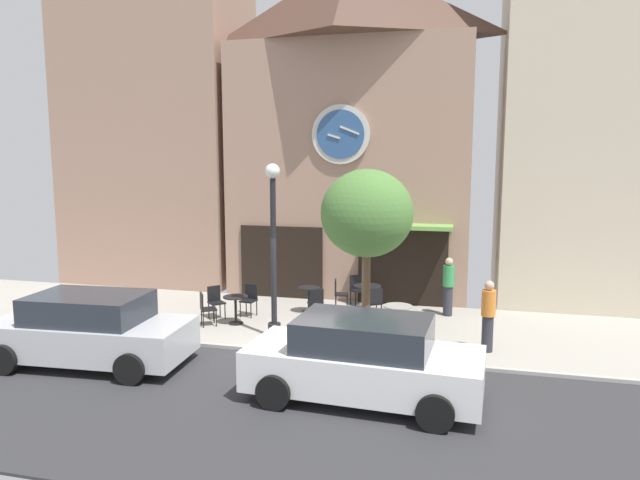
{
  "coord_description": "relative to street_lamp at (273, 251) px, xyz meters",
  "views": [
    {
      "loc": [
        3.76,
        -12.16,
        4.44
      ],
      "look_at": [
        0.0,
        2.61,
        2.28
      ],
      "focal_mm": 32.44,
      "sensor_mm": 36.0,
      "label": 1
    }
  ],
  "objects": [
    {
      "name": "pedestrian_orange",
      "position": [
        5.13,
        0.2,
        -1.33
      ],
      "size": [
        0.34,
        0.34,
        1.67
      ],
      "color": "#2D2D38",
      "rests_on": "ground_plane"
    },
    {
      "name": "cafe_chair_near_lamp",
      "position": [
        0.97,
        3.06,
        -1.66
      ],
      "size": [
        0.47,
        0.47,
        0.9
      ],
      "color": "black",
      "rests_on": "ground_plane"
    },
    {
      "name": "cafe_table_near_curb",
      "position": [
        1.84,
        3.02,
        -1.62
      ],
      "size": [
        0.8,
        0.8,
        0.77
      ],
      "color": "black",
      "rests_on": "ground_plane"
    },
    {
      "name": "cafe_table_center",
      "position": [
        -1.39,
        0.87,
        -1.67
      ],
      "size": [
        0.67,
        0.67,
        0.76
      ],
      "color": "black",
      "rests_on": "ground_plane"
    },
    {
      "name": "street_lamp",
      "position": [
        0.0,
        0.0,
        0.0
      ],
      "size": [
        0.36,
        0.36,
        4.32
      ],
      "color": "black",
      "rests_on": "ground_plane"
    },
    {
      "name": "pedestrian_green",
      "position": [
        4.14,
        3.13,
        -1.33
      ],
      "size": [
        0.42,
        0.42,
        1.67
      ],
      "color": "#2D2D38",
      "rests_on": "ground_plane"
    },
    {
      "name": "cafe_chair_corner",
      "position": [
        -2.1,
        0.49,
        -1.66
      ],
      "size": [
        0.56,
        0.56,
        0.9
      ],
      "color": "black",
      "rests_on": "ground_plane"
    },
    {
      "name": "cafe_table_rightmost",
      "position": [
        0.22,
        2.49,
        -1.69
      ],
      "size": [
        0.64,
        0.64,
        0.75
      ],
      "color": "black",
      "rests_on": "ground_plane"
    },
    {
      "name": "parked_car_white",
      "position": [
        2.81,
        -3.17,
        -1.43
      ],
      "size": [
        4.39,
        2.21,
        1.55
      ],
      "color": "white",
      "rests_on": "ground_plane"
    },
    {
      "name": "street_tree",
      "position": [
        2.36,
        -0.31,
        0.98
      ],
      "size": [
        2.12,
        1.91,
        4.21
      ],
      "color": "brown",
      "rests_on": "ground_plane"
    },
    {
      "name": "cafe_table_center_left",
      "position": [
        2.97,
        0.95,
        -1.65
      ],
      "size": [
        0.72,
        0.72,
        0.76
      ],
      "color": "black",
      "rests_on": "ground_plane"
    },
    {
      "name": "cafe_chair_facing_street",
      "position": [
        -1.32,
        1.73,
        -1.66
      ],
      "size": [
        0.45,
        0.45,
        0.9
      ],
      "color": "black",
      "rests_on": "ground_plane"
    },
    {
      "name": "clock_building",
      "position": [
        0.8,
        5.3,
        3.34
      ],
      "size": [
        7.73,
        3.7,
        10.65
      ],
      "color": "#9E7A66",
      "rests_on": "ground_plane"
    },
    {
      "name": "cafe_chair_left_end",
      "position": [
        -2.16,
        1.27,
        -1.66
      ],
      "size": [
        0.57,
        0.57,
        0.9
      ],
      "color": "black",
      "rests_on": "ground_plane"
    },
    {
      "name": "neighbor_building_right",
      "position": [
        8.41,
        6.57,
        5.4
      ],
      "size": [
        5.73,
        4.92,
        15.19
      ],
      "color": "beige",
      "rests_on": "ground_plane"
    },
    {
      "name": "neighbor_building_left",
      "position": [
        -6.43,
        6.04,
        4.01
      ],
      "size": [
        6.22,
        3.86,
        12.41
      ],
      "color": "#9E7A66",
      "rests_on": "ground_plane"
    },
    {
      "name": "cafe_chair_mid_row",
      "position": [
        0.63,
        1.72,
        -1.66
      ],
      "size": [
        0.54,
        0.54,
        0.9
      ],
      "color": "black",
      "rests_on": "ground_plane"
    },
    {
      "name": "cafe_chair_by_entrance",
      "position": [
        1.39,
        3.75,
        -1.66
      ],
      "size": [
        0.56,
        0.56,
        0.9
      ],
      "color": "black",
      "rests_on": "ground_plane"
    },
    {
      "name": "cafe_chair_near_tree",
      "position": [
        2.18,
        2.21,
        -1.66
      ],
      "size": [
        0.55,
        0.55,
        0.9
      ],
      "color": "black",
      "rests_on": "ground_plane"
    },
    {
      "name": "parked_car_silver",
      "position": [
        -3.25,
        -2.78,
        -1.43
      ],
      "size": [
        4.4,
        2.22,
        1.55
      ],
      "color": "#B7BABF",
      "rests_on": "ground_plane"
    },
    {
      "name": "ground_plane",
      "position": [
        0.8,
        -1.41,
        -2.22
      ],
      "size": [
        26.7,
        11.04,
        0.13
      ],
      "color": "#9E998E"
    },
    {
      "name": "cafe_chair_outer",
      "position": [
        2.19,
        1.15,
        -1.66
      ],
      "size": [
        0.47,
        0.47,
        0.9
      ],
      "color": "black",
      "rests_on": "ground_plane"
    }
  ]
}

